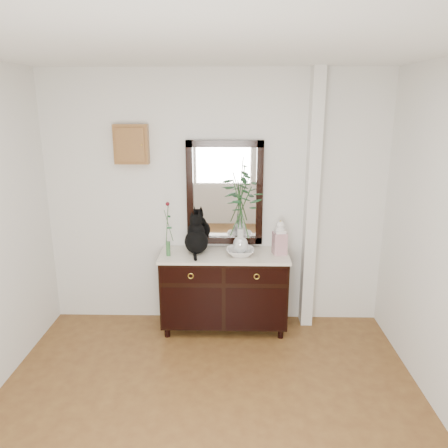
{
  "coord_description": "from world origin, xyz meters",
  "views": [
    {
      "loc": [
        0.19,
        -2.53,
        2.37
      ],
      "look_at": [
        0.1,
        1.63,
        1.2
      ],
      "focal_mm": 35.0,
      "sensor_mm": 36.0,
      "label": 1
    }
  ],
  "objects_px": {
    "lotus_bowl": "(240,252)",
    "ginger_jar": "(280,237)",
    "sideboard": "(224,287)",
    "cat": "(196,234)"
  },
  "relations": [
    {
      "from": "lotus_bowl",
      "to": "ginger_jar",
      "type": "relative_size",
      "value": 0.8
    },
    {
      "from": "cat",
      "to": "ginger_jar",
      "type": "xyz_separation_m",
      "value": [
        0.86,
        -0.02,
        -0.02
      ]
    },
    {
      "from": "cat",
      "to": "lotus_bowl",
      "type": "height_order",
      "value": "cat"
    },
    {
      "from": "sideboard",
      "to": "lotus_bowl",
      "type": "bearing_deg",
      "value": -12.42
    },
    {
      "from": "sideboard",
      "to": "cat",
      "type": "distance_m",
      "value": 0.65
    },
    {
      "from": "ginger_jar",
      "to": "sideboard",
      "type": "bearing_deg",
      "value": -177.87
    },
    {
      "from": "sideboard",
      "to": "ginger_jar",
      "type": "xyz_separation_m",
      "value": [
        0.57,
        0.02,
        0.56
      ]
    },
    {
      "from": "cat",
      "to": "ginger_jar",
      "type": "bearing_deg",
      "value": -8.75
    },
    {
      "from": "sideboard",
      "to": "ginger_jar",
      "type": "bearing_deg",
      "value": 2.13
    },
    {
      "from": "cat",
      "to": "lotus_bowl",
      "type": "distance_m",
      "value": 0.49
    }
  ]
}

